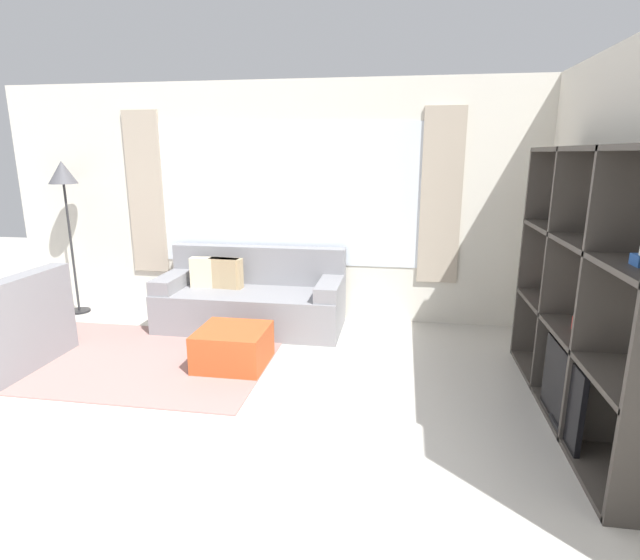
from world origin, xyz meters
The scene contains 8 objects.
ground_plane centered at (0.00, 0.00, 0.00)m, with size 16.00×16.00×0.00m, color beige.
wall_back centered at (0.00, 3.39, 1.36)m, with size 6.85×0.11×2.70m.
wall_right centered at (2.86, 1.68, 1.35)m, with size 0.07×4.56×2.70m, color silver.
area_rug centered at (-1.12, 1.81, 0.01)m, with size 2.52×1.75×0.01m, color gray.
shelving_unit centered at (2.66, 1.35, 0.95)m, with size 0.40×2.41×1.96m.
couch_main centered at (-0.33, 2.91, 0.32)m, with size 2.03×0.87×0.87m.
ottoman centered at (-0.18, 1.83, 0.18)m, with size 0.62×0.61×0.36m.
floor_lamp centered at (-2.61, 3.08, 1.57)m, with size 0.32×0.32×1.83m.
Camera 1 is at (1.31, -2.28, 1.91)m, focal length 28.00 mm.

